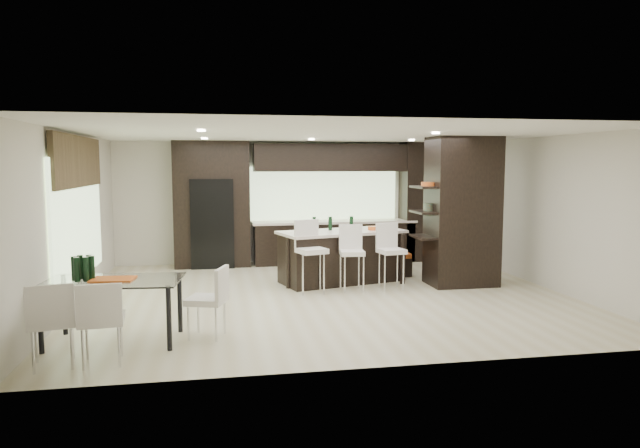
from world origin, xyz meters
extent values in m
plane|color=beige|center=(0.00, 0.00, 0.00)|extent=(8.00, 8.00, 0.00)
cube|color=beige|center=(0.00, 3.50, 1.35)|extent=(8.00, 0.02, 2.70)
cube|color=beige|center=(-4.00, 0.00, 1.35)|extent=(0.02, 7.00, 2.70)
cube|color=beige|center=(4.00, 0.00, 1.35)|extent=(0.02, 7.00, 2.70)
cube|color=white|center=(0.00, 0.00, 2.70)|extent=(8.00, 7.00, 0.02)
cube|color=#B2D199|center=(-3.96, 0.20, 1.35)|extent=(0.04, 3.20, 1.90)
cube|color=#B2D199|center=(0.60, 3.46, 1.55)|extent=(3.40, 0.04, 1.20)
cube|color=brown|center=(-3.93, 0.20, 2.25)|extent=(0.08, 3.00, 0.80)
cube|color=white|center=(0.00, 0.25, 2.68)|extent=(4.00, 3.00, 0.02)
cube|color=black|center=(0.50, 3.17, 1.35)|extent=(6.80, 0.68, 2.70)
cube|color=black|center=(-1.90, 3.12, 0.95)|extent=(0.90, 0.68, 1.90)
cube|color=black|center=(2.60, 0.40, 1.35)|extent=(1.20, 0.80, 2.70)
cube|color=black|center=(0.50, 1.04, 0.48)|extent=(2.51, 1.57, 0.97)
cube|color=white|center=(-0.21, 0.22, 0.51)|extent=(0.56, 0.56, 1.01)
cube|color=white|center=(0.50, 0.24, 0.46)|extent=(0.45, 0.45, 0.93)
cube|color=white|center=(1.21, 0.23, 0.47)|extent=(0.48, 0.48, 0.94)
cube|color=black|center=(1.35, 1.43, 0.23)|extent=(1.20, 0.48, 0.46)
cube|color=white|center=(-3.08, -2.04, 0.39)|extent=(1.72, 1.09, 0.79)
cube|color=white|center=(-3.08, -2.82, 0.43)|extent=(0.51, 0.51, 0.87)
cube|color=white|center=(-3.59, -2.82, 0.44)|extent=(0.56, 0.56, 0.88)
cube|color=white|center=(-1.96, -2.04, 0.42)|extent=(0.58, 0.58, 0.84)
camera|label=1|loc=(-1.82, -9.31, 2.21)|focal=32.00mm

